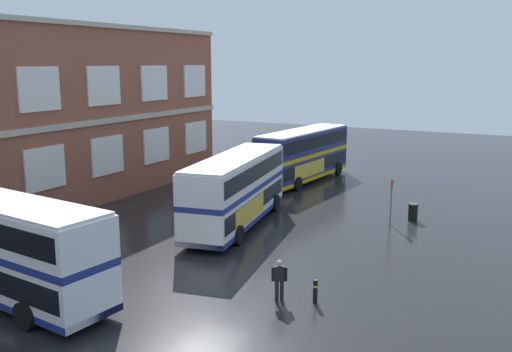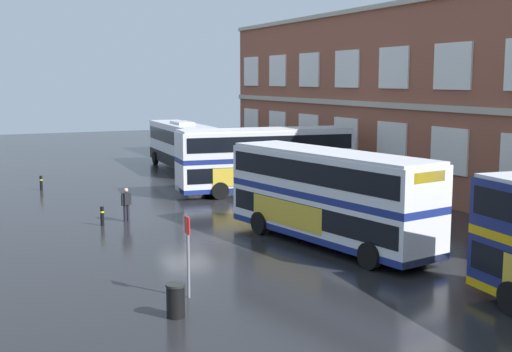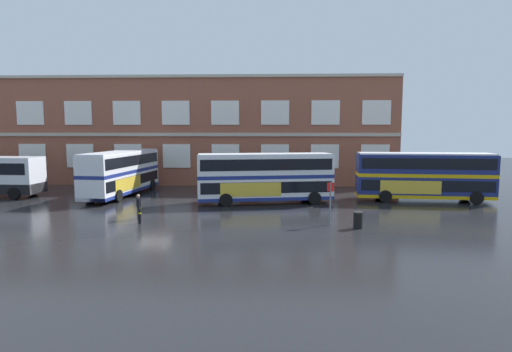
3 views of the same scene
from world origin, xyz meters
name	(u,v)px [view 1 (image 1 of 3)]	position (x,y,z in m)	size (l,w,h in m)	color
ground_plane	(176,277)	(0.00, 2.00, 0.00)	(120.00, 120.00, 0.00)	black
double_decker_near	(0,245)	(-4.88, 6.94, 2.15)	(3.80, 11.22, 4.07)	silver
double_decker_middle	(236,189)	(8.25, 3.64, 2.15)	(11.28, 4.48, 4.07)	silver
double_decker_far	(303,154)	(21.61, 5.16, 2.15)	(11.18, 3.54, 4.07)	navy
waiting_passenger	(279,279)	(-0.13, -3.08, 0.93)	(0.39, 0.61, 1.70)	black
bus_stand_flag	(391,197)	(12.54, -4.19, 1.64)	(0.44, 0.10, 2.70)	slate
station_litter_bin	(413,212)	(14.12, -5.14, 0.52)	(0.60, 0.60, 1.03)	black
safety_bollard_west	(315,291)	(0.36, -4.41, 0.49)	(0.19, 0.19, 0.95)	black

